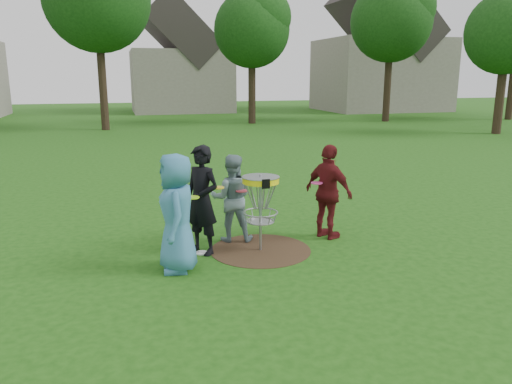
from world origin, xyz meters
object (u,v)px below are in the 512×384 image
object	(u,v)px
player_grey	(232,198)
disc_golf_basket	(261,195)
player_black	(202,200)
player_maroon	(329,192)
player_blue	(177,213)

from	to	relation	value
player_grey	disc_golf_basket	xyz separation A→B (m)	(0.36, -0.69, 0.20)
player_black	player_maroon	world-z (taller)	player_black
player_blue	player_black	size ratio (longest dim) A/B	0.99
player_black	player_maroon	distance (m)	2.45
disc_golf_basket	player_black	bearing A→B (deg)	171.66
player_blue	disc_golf_basket	xyz separation A→B (m)	(1.52, 0.53, 0.07)
player_black	disc_golf_basket	distance (m)	1.02
player_black	disc_golf_basket	bearing A→B (deg)	42.01
disc_golf_basket	player_grey	bearing A→B (deg)	117.71
player_maroon	player_black	bearing A→B (deg)	67.02
disc_golf_basket	player_maroon	bearing A→B (deg)	13.32
player_black	player_maroon	size ratio (longest dim) A/B	1.06
player_blue	player_maroon	distance (m)	3.07
player_grey	disc_golf_basket	bearing A→B (deg)	130.66
player_maroon	disc_golf_basket	bearing A→B (deg)	75.87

